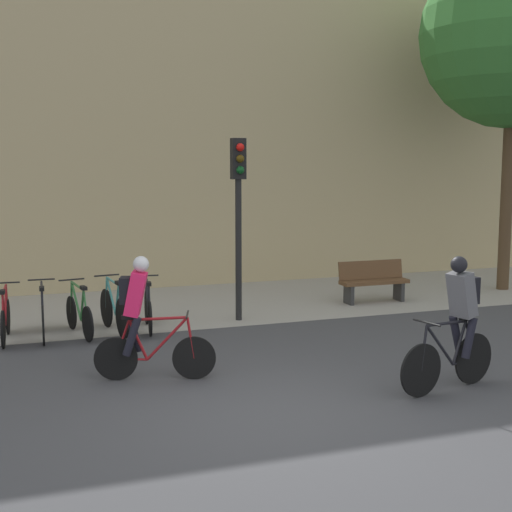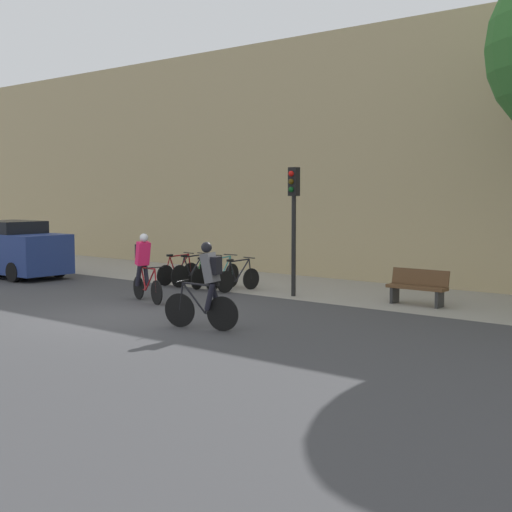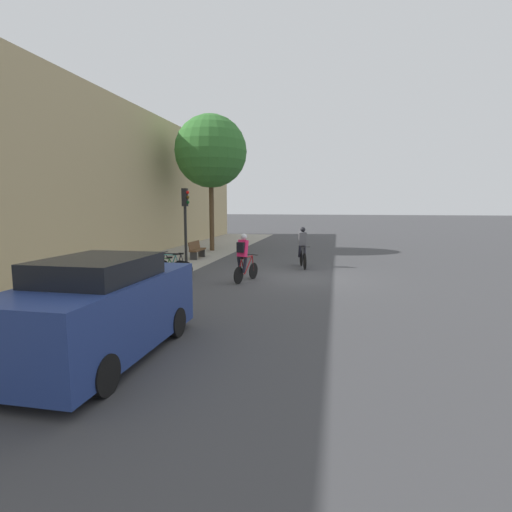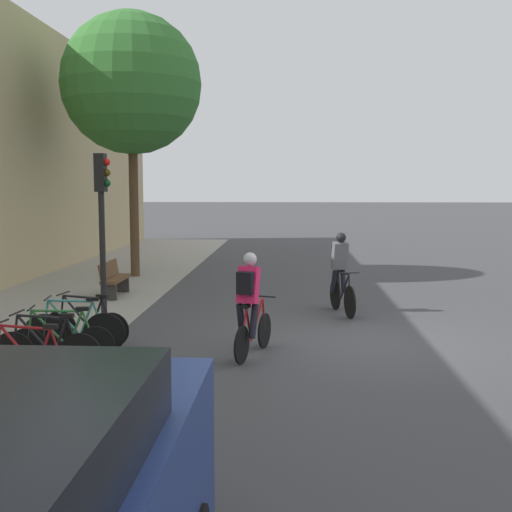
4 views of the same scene
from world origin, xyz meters
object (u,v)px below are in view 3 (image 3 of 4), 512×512
object	(u,v)px
parked_bike_2	(161,271)
parked_bike_3	(168,268)
cyclist_pink	(244,256)
bench	(197,250)
parked_car	(103,309)
traffic_light_pole	(185,213)
parked_bike_1	(153,274)
cyclist_grey	(303,246)
parked_bike_4	(174,266)
parked_bike_0	(145,277)

from	to	relation	value
parked_bike_2	parked_bike_3	world-z (taller)	parked_bike_3
cyclist_pink	parked_bike_3	xyz separation A→B (m)	(0.05, 2.93, -0.53)
parked_bike_2	bench	distance (m)	6.37
parked_bike_3	parked_car	world-z (taller)	parked_car
cyclist_pink	traffic_light_pole	world-z (taller)	traffic_light_pole
cyclist_pink	parked_bike_1	xyz separation A→B (m)	(-1.17, 2.93, -0.55)
cyclist_grey	parked_bike_2	world-z (taller)	cyclist_grey
parked_bike_1	bench	size ratio (longest dim) A/B	1.11
cyclist_pink	parked_bike_2	distance (m)	3.04
parked_bike_1	parked_bike_4	size ratio (longest dim) A/B	1.07
parked_bike_1	traffic_light_pole	xyz separation A→B (m)	(3.62, 0.19, 2.00)
bench	parked_car	size ratio (longest dim) A/B	0.35
parked_bike_3	parked_bike_4	bearing A→B (deg)	-0.13
parked_bike_1	parked_bike_3	distance (m)	1.22
parked_bike_4	bench	distance (m)	5.17
parked_car	parked_bike_3	bearing A→B (deg)	15.64
cyclist_pink	parked_bike_2	world-z (taller)	cyclist_pink
cyclist_pink	bench	xyz separation A→B (m)	(5.75, 3.86, -0.48)
cyclist_grey	parked_bike_0	bearing A→B (deg)	140.48
parked_bike_0	parked_bike_1	size ratio (longest dim) A/B	0.96
parked_bike_2	parked_car	world-z (taller)	parked_car
bench	cyclist_pink	bearing A→B (deg)	-146.13
cyclist_pink	parked_car	size ratio (longest dim) A/B	0.41
cyclist_grey	parked_bike_1	size ratio (longest dim) A/B	1.06
parked_bike_3	traffic_light_pole	xyz separation A→B (m)	(2.40, 0.19, 1.99)
parked_bike_2	traffic_light_pole	distance (m)	3.63
parked_bike_4	traffic_light_pole	size ratio (longest dim) A/B	0.46
parked_bike_4	bench	bearing A→B (deg)	10.29
parked_bike_4	parked_bike_3	bearing A→B (deg)	179.87
cyclist_pink	parked_bike_3	distance (m)	2.98
parked_bike_4	traffic_light_pole	world-z (taller)	traffic_light_pole
cyclist_pink	parked_car	bearing A→B (deg)	173.61
parked_bike_4	traffic_light_pole	bearing A→B (deg)	6.19
parked_car	cyclist_pink	bearing A→B (deg)	-6.39
parked_bike_1	parked_bike_4	world-z (taller)	parked_bike_1
parked_bike_2	parked_bike_3	bearing A→B (deg)	0.22
parked_bike_1	parked_bike_4	bearing A→B (deg)	-0.01
cyclist_grey	parked_bike_2	bearing A→B (deg)	133.60
parked_bike_4	traffic_light_pole	distance (m)	2.71
parked_bike_2	traffic_light_pole	xyz separation A→B (m)	(3.00, 0.20, 2.02)
parked_bike_3	parked_car	size ratio (longest dim) A/B	0.39
parked_bike_2	parked_car	size ratio (longest dim) A/B	0.38
parked_bike_2	parked_car	bearing A→B (deg)	-163.07
cyclist_grey	parked_bike_0	distance (m)	7.40
cyclist_grey	cyclist_pink	bearing A→B (deg)	155.77
parked_bike_4	parked_bike_1	bearing A→B (deg)	179.99
parked_bike_4	parked_car	world-z (taller)	parked_car
parked_bike_2	cyclist_grey	bearing A→B (deg)	-46.40
parked_bike_0	bench	world-z (taller)	parked_bike_0
cyclist_pink	parked_bike_4	bearing A→B (deg)	77.31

